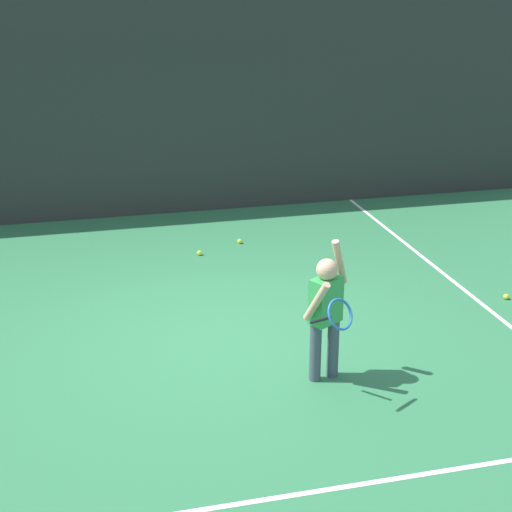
# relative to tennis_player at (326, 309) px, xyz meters

# --- Properties ---
(ground_plane) EXTENTS (20.00, 20.00, 0.00)m
(ground_plane) POSITION_rel_tennis_player_xyz_m (-0.75, 1.11, -0.73)
(ground_plane) COLOR #2D7247
(court_line_baseline) EXTENTS (9.00, 0.05, 0.00)m
(court_line_baseline) POSITION_rel_tennis_player_xyz_m (-0.75, -1.59, -0.72)
(court_line_baseline) COLOR white
(court_line_baseline) RESTS_ON ground
(court_line_sideline) EXTENTS (0.05, 9.00, 0.00)m
(court_line_sideline) POSITION_rel_tennis_player_xyz_m (2.33, 2.11, -0.72)
(court_line_sideline) COLOR white
(court_line_sideline) RESTS_ON ground
(back_fence_windscreen) EXTENTS (12.93, 0.08, 3.30)m
(back_fence_windscreen) POSITION_rel_tennis_player_xyz_m (-0.75, 5.58, 0.92)
(back_fence_windscreen) COLOR #282D2B
(back_fence_windscreen) RESTS_ON ground
(fence_post_2) EXTENTS (0.09, 0.09, 3.45)m
(fence_post_2) POSITION_rel_tennis_player_xyz_m (-0.75, 5.64, 1.00)
(fence_post_2) COLOR slate
(fence_post_2) RESTS_ON ground
(fence_post_3) EXTENTS (0.09, 0.09, 3.45)m
(fence_post_3) POSITION_rel_tennis_player_xyz_m (2.40, 5.64, 1.00)
(fence_post_3) COLOR slate
(fence_post_3) RESTS_ON ground
(tennis_player) EXTENTS (0.51, 0.82, 1.35)m
(tennis_player) POSITION_rel_tennis_player_xyz_m (0.00, 0.00, 0.00)
(tennis_player) COLOR #3F4C59
(tennis_player) RESTS_ON ground
(tennis_ball_2) EXTENTS (0.07, 0.07, 0.07)m
(tennis_ball_2) POSITION_rel_tennis_player_xyz_m (2.67, 1.25, -0.69)
(tennis_ball_2) COLOR #CCE033
(tennis_ball_2) RESTS_ON ground
(tennis_ball_3) EXTENTS (0.07, 0.07, 0.07)m
(tennis_ball_3) POSITION_rel_tennis_player_xyz_m (-0.57, 3.56, -0.69)
(tennis_ball_3) COLOR #CCE033
(tennis_ball_3) RESTS_ON ground
(tennis_ball_5) EXTENTS (0.07, 0.07, 0.07)m
(tennis_ball_5) POSITION_rel_tennis_player_xyz_m (0.06, 3.89, -0.69)
(tennis_ball_5) COLOR #CCE033
(tennis_ball_5) RESTS_ON ground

